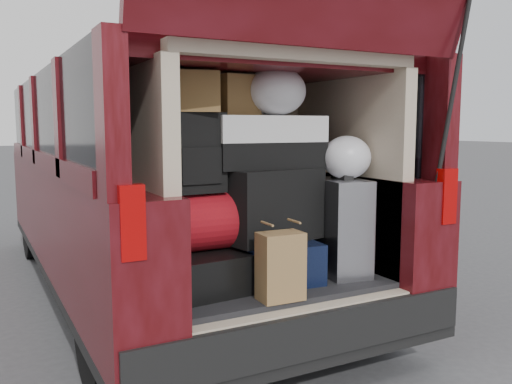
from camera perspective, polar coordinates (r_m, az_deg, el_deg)
minivan at (r=4.52m, az=-9.59°, el=0.70°), size 1.90×5.35×2.77m
load_floor at (r=3.23m, az=-0.24°, el=-13.33°), size 1.24×1.05×0.55m
black_hardshell at (r=2.87m, az=-5.99°, el=-8.13°), size 0.42×0.54×0.20m
navy_hardshell at (r=3.03m, az=1.65°, el=-7.07°), size 0.45×0.54×0.22m
silver_roller at (r=3.13m, az=8.94°, el=-3.65°), size 0.28×0.40×0.55m
kraft_bag at (r=2.66m, az=2.60°, el=-7.82°), size 0.22×0.15×0.33m
red_duffel at (r=2.84m, az=-5.01°, el=-2.99°), size 0.47×0.31×0.31m
black_soft_case at (r=2.98m, az=1.34°, el=-1.27°), size 0.60×0.42×0.40m
backpack at (r=2.77m, az=-6.46°, el=4.13°), size 0.29×0.19×0.41m
twotone_duffel at (r=3.00m, az=0.82°, el=5.30°), size 0.64×0.34×0.28m
grocery_sack_lower at (r=2.75m, az=-6.49°, el=10.43°), size 0.25×0.22×0.20m
grocery_sack_upper at (r=2.94m, az=-2.12°, el=10.11°), size 0.23×0.20×0.21m
plastic_bag_center at (r=2.98m, az=2.12°, el=10.56°), size 0.36×0.34×0.27m
plastic_bag_right at (r=3.09m, az=9.52°, el=3.60°), size 0.30×0.28×0.25m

